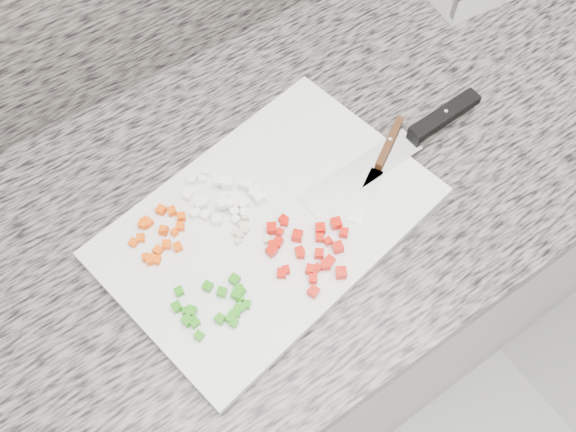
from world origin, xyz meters
name	(u,v)px	position (x,y,z in m)	size (l,w,h in m)	color
cabinet	(306,287)	(0.00, 1.44, 0.43)	(3.92, 0.62, 0.86)	silver
countertop	(313,171)	(0.00, 1.44, 0.88)	(3.96, 0.64, 0.04)	#67615B
cutting_board	(268,223)	(-0.11, 1.39, 0.91)	(0.45, 0.30, 0.02)	silver
carrot_pile	(159,234)	(-0.25, 1.46, 0.92)	(0.09, 0.08, 0.02)	#F04D05
onion_pile	(227,197)	(-0.14, 1.45, 0.92)	(0.10, 0.11, 0.02)	white
green_pepper_pile	(215,305)	(-0.24, 1.32, 0.92)	(0.10, 0.09, 0.01)	#21810B
red_pepper_pile	(308,249)	(-0.10, 1.32, 0.92)	(0.12, 0.13, 0.01)	red
garlic_pile	(247,231)	(-0.15, 1.39, 0.92)	(0.06, 0.06, 0.01)	beige
chef_knife	(417,134)	(0.15, 1.38, 0.92)	(0.33, 0.05, 0.02)	silver
paring_knife	(383,156)	(0.08, 1.38, 0.92)	(0.17, 0.11, 0.02)	silver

